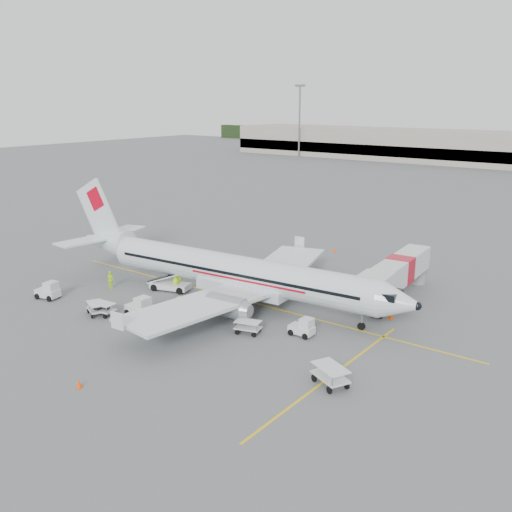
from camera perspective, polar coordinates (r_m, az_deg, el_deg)
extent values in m
plane|color=#56595B|center=(52.83, -1.31, -4.44)|extent=(360.00, 360.00, 0.00)
cube|color=yellow|center=(52.82, -1.31, -4.43)|extent=(44.00, 0.20, 0.01)
cube|color=yellow|center=(39.55, 7.68, -11.71)|extent=(0.20, 20.00, 0.01)
cone|color=#F74704|center=(49.69, 13.34, -5.74)|extent=(0.44, 0.44, 0.71)
cone|color=#F74704|center=(69.69, 7.87, 0.63)|extent=(0.39, 0.39, 0.64)
cone|color=#F74704|center=(39.24, -17.28, -12.05)|extent=(0.38, 0.38, 0.62)
imported|color=#AFE217|center=(55.32, -8.05, -2.74)|extent=(0.72, 0.60, 1.68)
imported|color=#AFE217|center=(55.85, -7.88, -2.46)|extent=(1.12, 1.02, 1.86)
imported|color=#AFE217|center=(49.00, -7.68, -5.06)|extent=(0.93, 1.31, 1.83)
imported|color=#AFE217|center=(57.48, -14.36, -2.33)|extent=(1.05, 0.44, 1.78)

